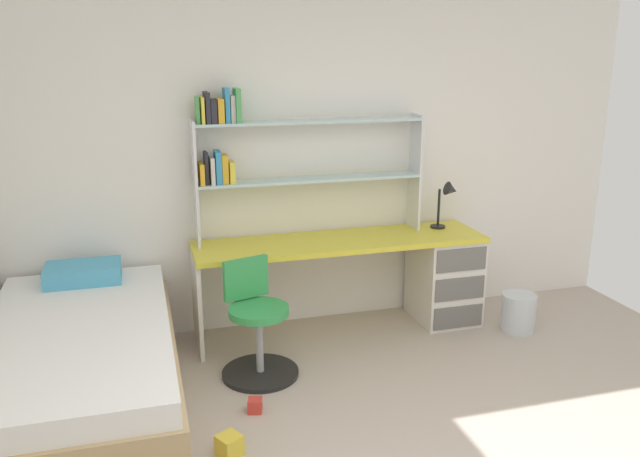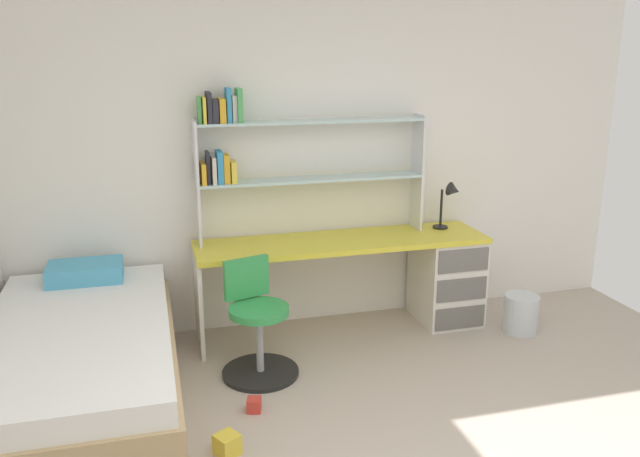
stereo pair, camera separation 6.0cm
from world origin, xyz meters
The scene contains 9 objects.
room_shell centered at (-1.23, 1.27, 1.35)m, with size 5.44×6.53×2.70m.
desk centered at (0.81, 2.46, 0.43)m, with size 2.22×0.56×0.74m.
bookshelf_hutch centered at (-0.26, 2.62, 1.42)m, with size 1.73×0.22×1.13m.
desk_lamp centered at (1.12, 2.53, 1.00)m, with size 0.20×0.17×0.38m.
swivel_chair centered at (-0.54, 1.95, 0.31)m, with size 0.52×0.52×0.78m.
bed_platform centered at (-1.64, 1.72, 0.29)m, with size 1.11×2.08×0.71m.
waste_bin centered at (1.55, 2.08, 0.15)m, with size 0.27×0.27×0.30m, color silver.
toy_block_yellow_1 centered at (-0.86, 1.09, 0.06)m, with size 0.12×0.12×0.12m, color gold.
toy_block_red_2 centered at (-0.65, 1.48, 0.04)m, with size 0.08×0.08×0.08m, color red.
Camera 1 is at (-1.23, -1.99, 2.14)m, focal length 36.28 mm.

